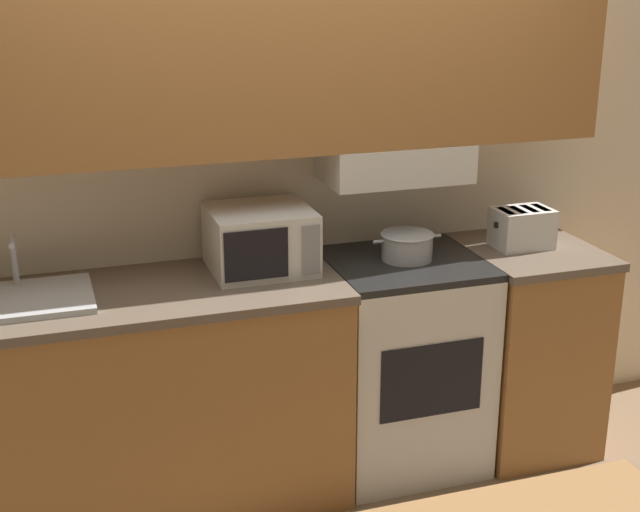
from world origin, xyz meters
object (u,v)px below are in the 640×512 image
Objects in this scene: microwave at (260,239)px; cooking_pot at (407,245)px; stove_range at (402,362)px; sink_basin at (18,299)px; toaster at (522,228)px.

cooking_pot is at bearing -6.45° from microwave.
microwave reaches higher than stove_range.
cooking_pot is 0.56× the size of sink_basin.
stove_range is 1.74× the size of sink_basin.
microwave reaches higher than cooking_pot.
stove_range is 1.62m from sink_basin.
cooking_pot reaches higher than stove_range.
cooking_pot is at bearing 43.35° from stove_range.
cooking_pot is 1.56m from sink_basin.
toaster is at bearing -3.50° from microwave.
toaster is at bearing -0.13° from cooking_pot.
toaster reaches higher than stove_range.
sink_basin is at bearing -179.42° from toaster.
microwave is 1.57× the size of toaster.
sink_basin reaches higher than toaster.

